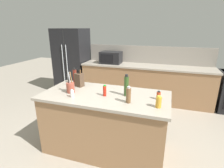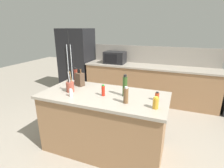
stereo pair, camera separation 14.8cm
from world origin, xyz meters
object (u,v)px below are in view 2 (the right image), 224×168
(hot_sauce_bottle, at_px, (103,91))
(knife_block, at_px, (80,79))
(microwave, at_px, (115,58))
(spice_jar_paprika, at_px, (157,96))
(vinegar_bottle, at_px, (76,76))
(honey_jar, at_px, (156,103))
(pepper_grinder, at_px, (126,95))
(refrigerator, at_px, (77,61))
(salt_shaker, at_px, (71,93))
(olive_oil_bottle, at_px, (125,86))
(utensil_crock, at_px, (70,86))

(hot_sauce_bottle, bearing_deg, knife_block, 154.10)
(microwave, bearing_deg, spice_jar_paprika, -56.87)
(vinegar_bottle, relative_size, honey_jar, 1.85)
(pepper_grinder, bearing_deg, honey_jar, -3.58)
(knife_block, xyz_separation_m, pepper_grinder, (0.92, -0.39, -0.01))
(refrigerator, xyz_separation_m, salt_shaker, (1.47, -2.49, 0.07))
(hot_sauce_bottle, bearing_deg, pepper_grinder, -18.40)
(knife_block, bearing_deg, microwave, 111.41)
(olive_oil_bottle, bearing_deg, knife_block, 169.16)
(vinegar_bottle, bearing_deg, utensil_crock, -69.76)
(utensil_crock, distance_m, vinegar_bottle, 0.42)
(refrigerator, xyz_separation_m, spice_jar_paprika, (2.62, -2.19, 0.08))
(salt_shaker, relative_size, pepper_grinder, 0.52)
(refrigerator, bearing_deg, microwave, -2.40)
(salt_shaker, bearing_deg, microwave, 95.71)
(knife_block, bearing_deg, vinegar_bottle, 162.91)
(microwave, height_order, salt_shaker, microwave)
(refrigerator, height_order, knife_block, refrigerator)
(spice_jar_paprika, bearing_deg, knife_block, 173.12)
(knife_block, height_order, salt_shaker, knife_block)
(hot_sauce_bottle, distance_m, honey_jar, 0.77)
(vinegar_bottle, distance_m, honey_jar, 1.52)
(honey_jar, bearing_deg, vinegar_bottle, 160.51)
(pepper_grinder, distance_m, honey_jar, 0.38)
(utensil_crock, relative_size, vinegar_bottle, 1.14)
(pepper_grinder, bearing_deg, microwave, 113.51)
(spice_jar_paprika, relative_size, vinegar_bottle, 0.43)
(pepper_grinder, bearing_deg, refrigerator, 132.91)
(vinegar_bottle, bearing_deg, hot_sauce_bottle, -27.90)
(microwave, height_order, spice_jar_paprika, microwave)
(pepper_grinder, bearing_deg, salt_shaker, -175.14)
(refrigerator, bearing_deg, salt_shaker, -59.53)
(spice_jar_paprika, distance_m, pepper_grinder, 0.44)
(refrigerator, distance_m, olive_oil_bottle, 3.10)
(vinegar_bottle, xyz_separation_m, olive_oil_bottle, (0.97, -0.26, 0.02))
(knife_block, distance_m, vinegar_bottle, 0.17)
(hot_sauce_bottle, bearing_deg, vinegar_bottle, 152.10)
(hot_sauce_bottle, height_order, honey_jar, hot_sauce_bottle)
(microwave, xyz_separation_m, hot_sauce_bottle, (0.66, -2.25, -0.08))
(hot_sauce_bottle, relative_size, olive_oil_bottle, 0.52)
(microwave, relative_size, hot_sauce_bottle, 3.35)
(microwave, distance_m, knife_block, 1.99)
(microwave, relative_size, salt_shaker, 4.73)
(utensil_crock, bearing_deg, vinegar_bottle, 110.24)
(knife_block, distance_m, hot_sauce_bottle, 0.60)
(utensil_crock, bearing_deg, microwave, 93.09)
(vinegar_bottle, height_order, honey_jar, vinegar_bottle)
(microwave, bearing_deg, pepper_grinder, -66.49)
(honey_jar, height_order, olive_oil_bottle, olive_oil_bottle)
(spice_jar_paprika, height_order, vinegar_bottle, vinegar_bottle)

